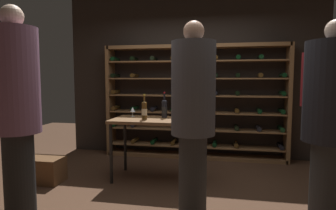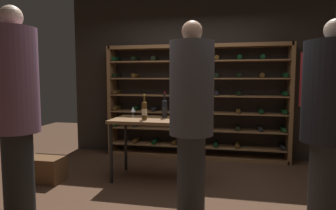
{
  "view_description": "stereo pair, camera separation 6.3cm",
  "coord_description": "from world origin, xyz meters",
  "views": [
    {
      "loc": [
        0.56,
        -3.45,
        1.39
      ],
      "look_at": [
        -0.16,
        0.31,
        1.04
      ],
      "focal_mm": 30.72,
      "sensor_mm": 36.0,
      "label": 1
    },
    {
      "loc": [
        0.62,
        -3.44,
        1.39
      ],
      "look_at": [
        -0.16,
        0.31,
        1.04
      ],
      "focal_mm": 30.72,
      "sensor_mm": 36.0,
      "label": 2
    }
  ],
  "objects": [
    {
      "name": "ground_plane",
      "position": [
        0.0,
        0.0,
        0.0
      ],
      "size": [
        9.53,
        9.53,
        0.0
      ],
      "primitive_type": "plane",
      "color": "#472D1E"
    },
    {
      "name": "back_wall",
      "position": [
        0.0,
        1.76,
        1.46
      ],
      "size": [
        4.58,
        0.1,
        2.91
      ],
      "primitive_type": "cube",
      "color": "black",
      "rests_on": "ground"
    },
    {
      "name": "wine_rack",
      "position": [
        0.07,
        1.55,
        0.98
      ],
      "size": [
        3.16,
        0.32,
        1.98
      ],
      "color": "brown",
      "rests_on": "ground"
    },
    {
      "name": "tasting_table",
      "position": [
        -0.32,
        0.35,
        0.76
      ],
      "size": [
        1.23,
        0.66,
        0.84
      ],
      "color": "brown",
      "rests_on": "ground"
    },
    {
      "name": "person_guest_blue_shirt",
      "position": [
        -1.31,
        -1.13,
        1.14
      ],
      "size": [
        0.43,
        0.43,
        2.05
      ],
      "rotation": [
        0.0,
        0.0,
        1.49
      ],
      "color": "black",
      "rests_on": "ground"
    },
    {
      "name": "person_guest_plum_blouse",
      "position": [
        0.27,
        -0.65,
        1.08
      ],
      "size": [
        0.43,
        0.43,
        1.95
      ],
      "rotation": [
        0.0,
        0.0,
        -2.04
      ],
      "color": "#323232",
      "rests_on": "ground"
    },
    {
      "name": "person_host_in_suit",
      "position": [
        1.52,
        -0.68,
        1.05
      ],
      "size": [
        0.5,
        0.5,
        1.91
      ],
      "rotation": [
        0.0,
        0.0,
        2.02
      ],
      "color": "#2E2E2E",
      "rests_on": "ground"
    },
    {
      "name": "wine_crate",
      "position": [
        -1.79,
        -0.06,
        0.17
      ],
      "size": [
        0.48,
        0.35,
        0.34
      ],
      "primitive_type": "cube",
      "rotation": [
        0.0,
        0.0,
        0.01
      ],
      "color": "brown",
      "rests_on": "ground"
    },
    {
      "name": "wine_bottle_green_slim",
      "position": [
        -0.48,
        0.26,
        0.97
      ],
      "size": [
        0.07,
        0.07,
        0.35
      ],
      "color": "#4C3314",
      "rests_on": "tasting_table"
    },
    {
      "name": "wine_bottle_gold_foil",
      "position": [
        -0.25,
        0.49,
        0.98
      ],
      "size": [
        0.08,
        0.08,
        0.37
      ],
      "color": "black",
      "rests_on": "tasting_table"
    },
    {
      "name": "wine_glass_stemmed_left",
      "position": [
        -0.73,
        0.53,
        0.94
      ],
      "size": [
        0.07,
        0.07,
        0.14
      ],
      "color": "silver",
      "rests_on": "tasting_table"
    }
  ]
}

